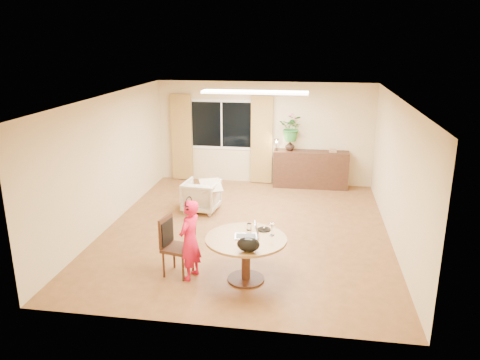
{
  "coord_description": "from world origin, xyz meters",
  "views": [
    {
      "loc": [
        1.19,
        -8.47,
        3.65
      ],
      "look_at": [
        -0.09,
        -0.2,
        1.09
      ],
      "focal_mm": 35.0,
      "sensor_mm": 36.0,
      "label": 1
    }
  ],
  "objects_px": {
    "child": "(190,240)",
    "armchair": "(202,196)",
    "dining_table": "(246,247)",
    "dining_chair": "(178,247)",
    "sideboard": "(311,169)"
  },
  "relations": [
    {
      "from": "child",
      "to": "armchair",
      "type": "bearing_deg",
      "value": -153.48
    },
    {
      "from": "dining_table",
      "to": "child",
      "type": "distance_m",
      "value": 0.88
    },
    {
      "from": "dining_chair",
      "to": "dining_table",
      "type": "bearing_deg",
      "value": 11.09
    },
    {
      "from": "dining_table",
      "to": "armchair",
      "type": "relative_size",
      "value": 1.69
    },
    {
      "from": "dining_table",
      "to": "armchair",
      "type": "bearing_deg",
      "value": 115.62
    },
    {
      "from": "dining_table",
      "to": "sideboard",
      "type": "xyz_separation_m",
      "value": [
        0.94,
        4.97,
        -0.1
      ]
    },
    {
      "from": "dining_chair",
      "to": "sideboard",
      "type": "height_order",
      "value": "dining_chair"
    },
    {
      "from": "child",
      "to": "armchair",
      "type": "distance_m",
      "value": 3.02
    },
    {
      "from": "child",
      "to": "sideboard",
      "type": "bearing_deg",
      "value": 176.73
    },
    {
      "from": "armchair",
      "to": "dining_chair",
      "type": "bearing_deg",
      "value": 102.27
    },
    {
      "from": "sideboard",
      "to": "dining_table",
      "type": "bearing_deg",
      "value": -100.69
    },
    {
      "from": "armchair",
      "to": "dining_table",
      "type": "bearing_deg",
      "value": 121.95
    },
    {
      "from": "dining_chair",
      "to": "child",
      "type": "relative_size",
      "value": 0.75
    },
    {
      "from": "armchair",
      "to": "sideboard",
      "type": "bearing_deg",
      "value": -132.04
    },
    {
      "from": "child",
      "to": "dining_chair",
      "type": "bearing_deg",
      "value": -90.79
    }
  ]
}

